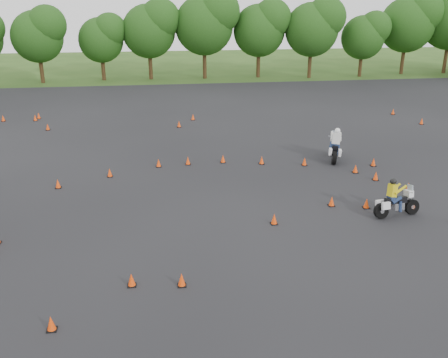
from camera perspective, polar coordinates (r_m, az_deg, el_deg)
name	(u,v)px	position (r m, az deg, el deg)	size (l,w,h in m)	color
ground	(237,241)	(20.28, 1.54, -7.13)	(140.00, 140.00, 0.00)	#2D5119
asphalt_pad	(219,187)	(25.68, -0.60, -0.94)	(62.00, 62.00, 0.00)	black
treeline	(216,42)	(53.51, -0.87, 15.42)	(86.82, 32.17, 10.93)	#1D4313
traffic_cones	(220,192)	(24.42, -0.47, -1.54)	(36.48, 32.56, 0.45)	#F7440A
rider_yellow	(399,198)	(23.37, 19.35, -2.10)	(2.27, 0.70, 1.75)	gold
rider_white	(334,143)	(30.37, 12.41, 3.99)	(2.58, 0.79, 1.99)	silver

